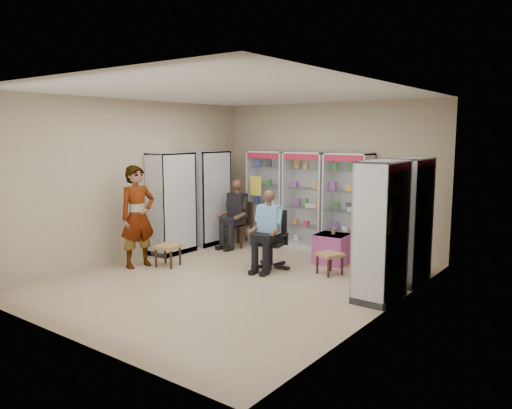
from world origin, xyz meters
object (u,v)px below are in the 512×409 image
Objects in this scene: cabinet_left_near at (172,204)px; woven_stool_b at (168,256)px; cabinet_back_right at (348,204)px; cabinet_back_mid at (306,200)px; office_chair at (271,240)px; cabinet_right_far at (409,220)px; cabinet_back_left at (269,197)px; cabinet_right_near at (381,231)px; woven_stool_a at (330,264)px; standing_man at (138,217)px; wooden_chair at (239,224)px; seated_shopkeeper at (269,232)px; pink_trunk at (332,249)px; cabinet_left_far at (209,198)px.

cabinet_left_near is 5.15× the size of woven_stool_b.
woven_stool_b is at bearing -127.67° from cabinet_back_right.
office_chair is at bearing -78.38° from cabinet_back_mid.
cabinet_right_far is 2.36m from office_chair.
cabinet_back_left is 1.00× the size of cabinet_right_near.
woven_stool_a is (2.34, -1.51, -0.82)m from cabinet_back_left.
cabinet_right_far is at bearing -52.92° from standing_man.
standing_man is at bearing -117.13° from cabinet_back_mid.
wooden_chair is at bearing 89.92° from woven_stool_b.
seated_shopkeeper reaches higher than office_chair.
cabinet_back_mid is 2.20m from woven_stool_a.
seated_shopkeeper is (1.57, -1.12, 0.19)m from wooden_chair.
cabinet_right_near reaches higher than wooden_chair.
cabinet_right_far is at bearing -10.52° from pink_trunk.
pink_trunk is 0.73m from woven_stool_a.
cabinet_back_mid reaches higher than office_chair.
cabinet_right_near is 4.10m from wooden_chair.
seated_shopkeeper is 3.39× the size of woven_stool_b.
cabinet_left_far is 1.52× the size of seated_shopkeeper.
seated_shopkeeper is at bearing -107.40° from cabinet_back_right.
cabinet_right_near is 1.00× the size of cabinet_left_far.
cabinet_left_near is (0.00, -1.10, 0.00)m from cabinet_left_far.
cabinet_left_near is at bearing 87.43° from cabinet_right_near.
cabinet_back_mid and cabinet_left_near have the same top height.
wooden_chair is (-3.78, 0.40, -0.53)m from cabinet_right_far.
cabinet_back_right is 1.00× the size of cabinet_right_near.
cabinet_right_near is at bearing -32.28° from cabinet_back_left.
cabinet_back_mid is at bearing 66.35° from cabinet_right_far.
cabinet_right_near is (2.58, -2.23, 0.00)m from cabinet_back_mid.
cabinet_right_far is 4.55m from cabinet_left_near.
cabinet_back_left is at bearing 57.72° from cabinet_right_near.
cabinet_right_near is at bearing -20.98° from office_chair.
cabinet_left_far is 2.13× the size of wooden_chair.
cabinet_back_mid is at bearing 0.00° from cabinet_back_left.
cabinet_right_near is 2.27m from seated_shopkeeper.
standing_man is at bearing -151.60° from woven_stool_a.
standing_man reaches higher than woven_stool_b.
woven_stool_b is at bearing 20.02° from cabinet_left_far.
cabinet_back_mid reaches higher than seated_shopkeeper.
standing_man is at bearing 14.37° from cabinet_left_near.
seated_shopkeeper is (0.37, -1.85, -0.34)m from cabinet_back_mid.
wooden_chair is (0.68, 1.30, -0.53)m from cabinet_left_near.
wooden_chair is (-0.25, -0.73, -0.53)m from cabinet_back_left.
cabinet_left_far is 2.14m from woven_stool_b.
woven_stool_a is at bearing -16.76° from wooden_chair.
woven_stool_b is (0.68, -1.86, -0.81)m from cabinet_left_far.
cabinet_back_mid is 1.00× the size of cabinet_back_right.
cabinet_back_left is 1.93× the size of office_chair.
cabinet_back_right is 2.98m from cabinet_left_far.
office_chair is 0.57× the size of standing_man.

